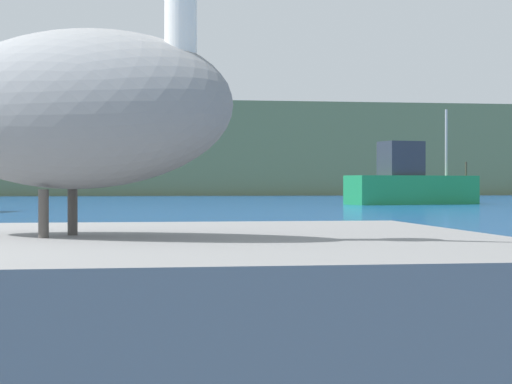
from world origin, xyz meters
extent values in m
cube|color=#6B7A51|center=(0.00, 78.82, 3.98)|extent=(140.00, 13.27, 7.96)
cube|color=slate|center=(1.50, -0.11, 0.43)|extent=(2.55, 2.02, 0.86)
ellipsoid|color=gray|center=(1.50, -0.11, 1.23)|extent=(1.09, 0.88, 0.47)
cylinder|color=white|center=(1.80, -0.28, 1.48)|extent=(0.09, 0.09, 0.36)
cylinder|color=#4C4742|center=(1.49, -0.02, 0.93)|extent=(0.03, 0.03, 0.14)
cylinder|color=#4C4742|center=(1.42, -0.14, 0.93)|extent=(0.03, 0.03, 0.14)
cube|color=#1E8C4C|center=(15.71, 39.93, 0.70)|extent=(6.82, 3.37, 1.41)
cube|color=#2D333D|center=(15.10, 39.79, 2.24)|extent=(2.15, 1.87, 1.66)
cylinder|color=#B2B2B2|center=(17.63, 40.39, 3.05)|extent=(0.12, 0.12, 3.29)
cylinder|color=#3F382D|center=(18.77, 40.66, 1.76)|extent=(0.10, 0.10, 0.70)
camera|label=1|loc=(1.64, -2.82, 1.02)|focal=63.79mm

